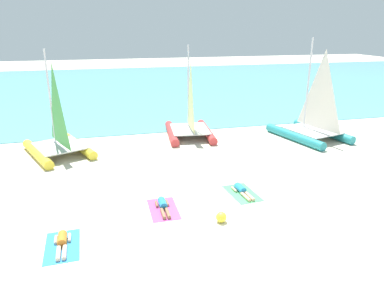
{
  "coord_description": "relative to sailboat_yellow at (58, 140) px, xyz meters",
  "views": [
    {
      "loc": [
        -4.19,
        -11.53,
        6.93
      ],
      "look_at": [
        0.0,
        5.2,
        1.2
      ],
      "focal_mm": 33.36,
      "sensor_mm": 36.0,
      "label": 1
    }
  ],
  "objects": [
    {
      "name": "towel_right",
      "position": [
        8.19,
        -7.16,
        -0.86
      ],
      "size": [
        1.28,
        2.0,
        0.01
      ],
      "primitive_type": "cube",
      "rotation": [
        0.0,
        0.0,
        0.1
      ],
      "color": "#4CB266",
      "rests_on": "ground"
    },
    {
      "name": "sailboat_teal",
      "position": [
        15.43,
        -0.72,
        0.07
      ],
      "size": [
        4.15,
        5.41,
        6.27
      ],
      "rotation": [
        0.0,
        0.0,
        0.25
      ],
      "color": "teal",
      "rests_on": "ground"
    },
    {
      "name": "sailboat_yellow",
      "position": [
        0.0,
        0.0,
        0.0
      ],
      "size": [
        4.34,
        5.19,
        5.79
      ],
      "rotation": [
        0.0,
        0.0,
        0.4
      ],
      "color": "yellow",
      "rests_on": "ground"
    },
    {
      "name": "ground_plane",
      "position": [
        6.85,
        1.29,
        -0.86
      ],
      "size": [
        120.0,
        120.0,
        0.0
      ],
      "primitive_type": "plane",
      "color": "beige"
    },
    {
      "name": "sunbather_left",
      "position": [
        0.95,
        -9.32,
        -0.73
      ],
      "size": [
        0.56,
        1.56,
        0.3
      ],
      "rotation": [
        0.0,
        0.0,
        0.04
      ],
      "color": "orange",
      "rests_on": "towel_left"
    },
    {
      "name": "ocean_water",
      "position": [
        6.85,
        22.84,
        -0.84
      ],
      "size": [
        120.0,
        40.0,
        0.05
      ],
      "primitive_type": "cube",
      "color": "#5BB2C1",
      "rests_on": "ground"
    },
    {
      "name": "towel_left",
      "position": [
        0.95,
        -9.39,
        -0.86
      ],
      "size": [
        1.18,
        1.94,
        0.01
      ],
      "primitive_type": "cube",
      "rotation": [
        0.0,
        0.0,
        0.04
      ],
      "color": "#338CD8",
      "rests_on": "ground"
    },
    {
      "name": "towel_middle",
      "position": [
        4.62,
        -7.72,
        -0.86
      ],
      "size": [
        1.11,
        1.9,
        0.01
      ],
      "primitive_type": "cube",
      "rotation": [
        0.0,
        0.0,
        -0.0
      ],
      "color": "#D84C99",
      "rests_on": "ground"
    },
    {
      "name": "sailboat_red",
      "position": [
        7.95,
        1.53,
        0.0
      ],
      "size": [
        3.25,
        4.7,
        5.81
      ],
      "rotation": [
        0.0,
        0.0,
        -0.09
      ],
      "color": "#CC3838",
      "rests_on": "ground"
    },
    {
      "name": "sunbather_right",
      "position": [
        8.19,
        -7.1,
        -0.73
      ],
      "size": [
        0.58,
        1.57,
        0.3
      ],
      "rotation": [
        0.0,
        0.0,
        0.1
      ],
      "color": "#268CCC",
      "rests_on": "towel_right"
    },
    {
      "name": "beach_ball",
      "position": [
        6.54,
        -9.19,
        -0.66
      ],
      "size": [
        0.4,
        0.4,
        0.4
      ],
      "primitive_type": "sphere",
      "color": "yellow",
      "rests_on": "ground"
    },
    {
      "name": "sunbather_middle",
      "position": [
        4.62,
        -7.65,
        -0.73
      ],
      "size": [
        0.54,
        1.56,
        0.3
      ],
      "rotation": [
        0.0,
        0.0,
        -0.0
      ],
      "color": "#268CCC",
      "rests_on": "towel_middle"
    }
  ]
}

